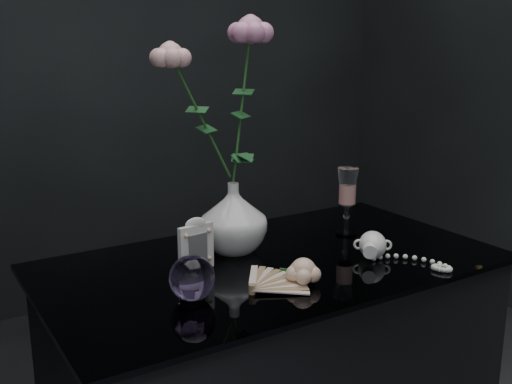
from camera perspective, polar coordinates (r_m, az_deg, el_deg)
vase at (r=1.43m, az=-2.16°, el=-2.46°), size 0.18×0.18×0.17m
wine_glass at (r=1.57m, az=8.66°, el=-0.91°), size 0.06×0.06×0.18m
picture_frame at (r=1.33m, az=-5.74°, el=-4.93°), size 0.10×0.08×0.12m
paperweight at (r=1.18m, az=-6.11°, el=-8.13°), size 0.12×0.12×0.09m
paper_fan at (r=1.21m, az=-0.37°, el=-9.15°), size 0.26×0.22×0.02m
loose_rose at (r=1.26m, az=4.52°, el=-7.49°), size 0.17×0.19×0.06m
pearl_jar at (r=1.43m, az=11.06°, el=-4.84°), size 0.31×0.32×0.07m
roses at (r=1.37m, az=-3.23°, el=8.99°), size 0.29×0.12×0.44m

